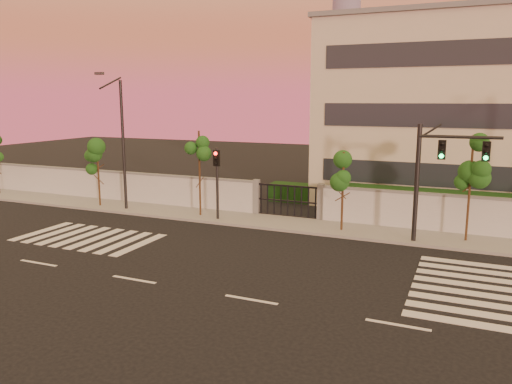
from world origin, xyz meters
The scene contains 13 objects.
ground centered at (0.00, 0.00, 0.00)m, with size 120.00×120.00×0.00m, color black.
sidewalk centered at (0.00, 10.50, 0.07)m, with size 60.00×3.00×0.15m, color gray.
perimeter_wall centered at (0.10, 12.00, 1.07)m, with size 60.00×0.36×2.20m.
hedge_row centered at (1.17, 14.74, 0.82)m, with size 41.00×4.25×1.80m.
distant_skyscraper centered at (-65.00, 280.00, 61.98)m, with size 16.00×16.00×118.00m.
road_markings centered at (-1.58, 3.76, 0.01)m, with size 57.00×7.62×0.02m.
street_tree_b centered at (-15.19, 10.01, 3.24)m, with size 1.43×1.14×4.40m.
street_tree_c centered at (-7.83, 10.20, 3.78)m, with size 1.41×1.12×5.14m.
street_tree_d centered at (0.72, 10.17, 3.14)m, with size 1.47×1.17×4.26m.
street_tree_e centered at (6.78, 10.61, 3.87)m, with size 1.41×1.12×5.27m.
traffic_signal_main centered at (5.15, 9.53, 3.66)m, with size 3.67×0.39×5.80m.
traffic_signal_secondary centered at (-6.46, 9.73, 2.68)m, with size 0.33×0.33×4.23m.
streetlight_west centered at (-13.06, 9.73, 4.57)m, with size 0.50×2.03×8.45m.
Camera 1 is at (6.72, -15.05, 6.90)m, focal length 35.00 mm.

